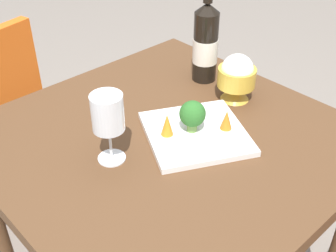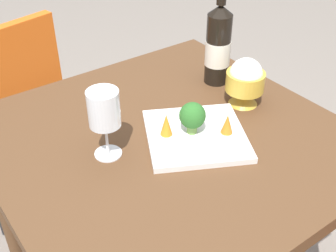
# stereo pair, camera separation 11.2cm
# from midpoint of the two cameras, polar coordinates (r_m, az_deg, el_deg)

# --- Properties ---
(dining_table) EXTENTS (0.88, 0.88, 0.73)m
(dining_table) POSITION_cam_midpoint_polar(r_m,az_deg,el_deg) (1.19, -2.70, -4.70)
(dining_table) COLOR brown
(dining_table) RESTS_ON ground_plane
(wine_bottle) EXTENTS (0.08, 0.08, 0.32)m
(wine_bottle) POSITION_cam_midpoint_polar(r_m,az_deg,el_deg) (1.34, 2.55, 10.86)
(wine_bottle) COLOR black
(wine_bottle) RESTS_ON dining_table
(wine_glass) EXTENTS (0.08, 0.08, 0.18)m
(wine_glass) POSITION_cam_midpoint_polar(r_m,az_deg,el_deg) (1.00, -11.12, 1.38)
(wine_glass) COLOR white
(wine_glass) RESTS_ON dining_table
(rice_bowl) EXTENTS (0.11, 0.11, 0.14)m
(rice_bowl) POSITION_cam_midpoint_polar(r_m,az_deg,el_deg) (1.25, 6.65, 6.31)
(rice_bowl) COLOR gold
(rice_bowl) RESTS_ON dining_table
(serving_plate) EXTENTS (0.34, 0.34, 0.02)m
(serving_plate) POSITION_cam_midpoint_polar(r_m,az_deg,el_deg) (1.13, 0.85, -1.06)
(serving_plate) COLOR white
(serving_plate) RESTS_ON dining_table
(broccoli_floret) EXTENTS (0.07, 0.07, 0.09)m
(broccoli_floret) POSITION_cam_midpoint_polar(r_m,az_deg,el_deg) (1.09, 0.33, 1.43)
(broccoli_floret) COLOR #729E4C
(broccoli_floret) RESTS_ON serving_plate
(carrot_garnish_left) EXTENTS (0.03, 0.03, 0.06)m
(carrot_garnish_left) POSITION_cam_midpoint_polar(r_m,az_deg,el_deg) (1.09, -3.05, 0.09)
(carrot_garnish_left) COLOR orange
(carrot_garnish_left) RESTS_ON serving_plate
(carrot_garnish_right) EXTENTS (0.03, 0.03, 0.05)m
(carrot_garnish_right) POSITION_cam_midpoint_polar(r_m,az_deg,el_deg) (1.12, 4.87, 0.72)
(carrot_garnish_right) COLOR orange
(carrot_garnish_right) RESTS_ON serving_plate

